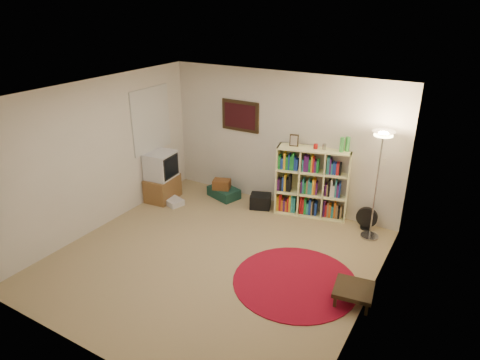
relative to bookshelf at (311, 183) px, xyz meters
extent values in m
cube|color=#9E865D|center=(-0.69, -2.09, -0.62)|extent=(4.50, 4.50, 0.02)
cube|color=white|center=(-0.69, -2.09, 1.90)|extent=(4.50, 4.50, 0.02)
cube|color=beige|center=(-0.69, 0.17, 0.64)|extent=(4.50, 0.02, 2.50)
cube|color=beige|center=(-0.69, -4.35, 0.64)|extent=(4.50, 0.02, 2.50)
cube|color=beige|center=(-2.95, -2.09, 0.64)|extent=(0.02, 4.50, 2.50)
cube|color=beige|center=(1.57, -2.09, 0.64)|extent=(0.02, 4.50, 2.50)
cube|color=black|center=(-1.54, 0.14, 0.99)|extent=(0.78, 0.04, 0.58)
cube|color=#3F0C13|center=(-1.54, 0.12, 0.99)|extent=(0.66, 0.01, 0.46)
cube|color=white|center=(-2.92, -0.79, 0.94)|extent=(0.03, 1.00, 1.20)
cube|color=beige|center=(1.16, 0.14, 0.59)|extent=(0.08, 0.01, 0.12)
cube|color=#FFFCAA|center=(0.02, 0.00, -0.60)|extent=(1.32, 0.65, 0.03)
cube|color=#FFFCAA|center=(0.02, 0.00, 0.64)|extent=(1.32, 0.65, 0.03)
cube|color=#FFFCAA|center=(-0.58, -0.15, 0.02)|extent=(0.11, 0.36, 1.27)
cube|color=#FFFCAA|center=(0.62, 0.14, 0.02)|extent=(0.11, 0.36, 1.27)
cube|color=#FFFCAA|center=(-0.02, 0.16, 0.02)|extent=(1.23, 0.32, 1.27)
cube|color=#FFFCAA|center=(-0.19, -0.05, 0.02)|extent=(0.11, 0.34, 1.21)
cube|color=#FFFCAA|center=(0.22, 0.05, 0.02)|extent=(0.11, 0.34, 1.21)
cube|color=#FFFCAA|center=(0.02, 0.00, -0.19)|extent=(1.26, 0.62, 0.03)
cube|color=#FFFCAA|center=(0.02, 0.00, 0.23)|extent=(1.26, 0.62, 0.03)
cube|color=yellow|center=(-0.54, -0.18, -0.44)|extent=(0.07, 0.15, 0.27)
cube|color=red|center=(-0.50, -0.17, -0.42)|extent=(0.07, 0.15, 0.32)
cube|color=orange|center=(-0.46, -0.16, -0.47)|extent=(0.07, 0.15, 0.22)
cube|color=#501B6D|center=(-0.43, -0.15, -0.47)|extent=(0.07, 0.15, 0.22)
cube|color=orange|center=(-0.39, -0.14, -0.48)|extent=(0.06, 0.15, 0.20)
cube|color=red|center=(-0.36, -0.13, -0.45)|extent=(0.06, 0.15, 0.27)
cube|color=yellow|center=(-0.33, -0.12, -0.42)|extent=(0.07, 0.15, 0.32)
cube|color=teal|center=(-0.29, -0.12, -0.42)|extent=(0.07, 0.15, 0.32)
cube|color=teal|center=(-0.25, -0.11, -0.43)|extent=(0.07, 0.15, 0.30)
cube|color=#501B6D|center=(-0.54, -0.18, -0.07)|extent=(0.07, 0.15, 0.20)
cube|color=black|center=(-0.50, -0.17, -0.06)|extent=(0.07, 0.15, 0.22)
cube|color=#1B39A4|center=(-0.46, -0.16, -0.04)|extent=(0.06, 0.15, 0.26)
cube|color=yellow|center=(-0.43, -0.15, -0.02)|extent=(0.07, 0.15, 0.30)
cube|color=black|center=(-0.39, -0.14, -0.06)|extent=(0.07, 0.15, 0.23)
cube|color=black|center=(-0.34, -0.13, -0.02)|extent=(0.07, 0.15, 0.31)
cube|color=#1B8834|center=(-0.54, -0.18, 0.36)|extent=(0.07, 0.15, 0.25)
cube|color=#1B39A4|center=(-0.50, -0.17, 0.34)|extent=(0.08, 0.15, 0.21)
cube|color=yellow|center=(-0.45, -0.16, 0.39)|extent=(0.07, 0.15, 0.31)
cube|color=#1B8834|center=(-0.41, -0.15, 0.36)|extent=(0.08, 0.15, 0.24)
cube|color=#1B39A4|center=(-0.37, -0.14, 0.38)|extent=(0.06, 0.15, 0.29)
cube|color=#1B8834|center=(-0.35, -0.13, 0.37)|extent=(0.06, 0.15, 0.26)
cube|color=#1B8834|center=(-0.31, -0.12, 0.39)|extent=(0.08, 0.15, 0.31)
cube|color=#1B39A4|center=(-0.28, -0.11, 0.36)|extent=(0.06, 0.15, 0.25)
cube|color=#1B39A4|center=(-0.24, -0.10, 0.34)|extent=(0.07, 0.15, 0.21)
cube|color=red|center=(-0.13, -0.08, -0.43)|extent=(0.07, 0.15, 0.31)
cube|color=red|center=(-0.09, -0.07, -0.44)|extent=(0.07, 0.15, 0.28)
cube|color=#1B8834|center=(-0.05, -0.06, -0.44)|extent=(0.07, 0.15, 0.29)
cube|color=teal|center=(-0.01, -0.05, -0.47)|extent=(0.07, 0.15, 0.22)
cube|color=#1B39A4|center=(0.03, -0.04, -0.44)|extent=(0.07, 0.15, 0.29)
cube|color=#967952|center=(0.06, -0.03, -0.45)|extent=(0.06, 0.15, 0.26)
cube|color=black|center=(0.09, -0.02, -0.44)|extent=(0.07, 0.15, 0.29)
cube|color=#1B39A4|center=(0.13, -0.01, -0.46)|extent=(0.07, 0.15, 0.25)
cube|color=#501B6D|center=(-0.14, -0.08, -0.06)|extent=(0.06, 0.15, 0.22)
cube|color=teal|center=(-0.11, -0.07, -0.04)|extent=(0.06, 0.15, 0.27)
cube|color=#1B8834|center=(-0.07, -0.06, -0.07)|extent=(0.06, 0.15, 0.20)
cube|color=#967952|center=(-0.04, -0.06, -0.05)|extent=(0.06, 0.15, 0.24)
cube|color=teal|center=(-0.01, -0.05, -0.04)|extent=(0.06, 0.15, 0.26)
cube|color=teal|center=(0.02, -0.04, -0.07)|extent=(0.08, 0.15, 0.22)
cube|color=yellow|center=(0.06, -0.03, -0.03)|extent=(0.06, 0.15, 0.29)
cube|color=orange|center=(0.09, -0.02, -0.03)|extent=(0.06, 0.15, 0.28)
cube|color=#501B6D|center=(0.12, -0.02, -0.06)|extent=(0.06, 0.15, 0.23)
cube|color=teal|center=(-0.14, -0.08, 0.34)|extent=(0.06, 0.15, 0.22)
cube|color=#501B6D|center=(-0.11, -0.07, 0.39)|extent=(0.07, 0.15, 0.30)
cube|color=#501B6D|center=(-0.06, -0.06, 0.38)|extent=(0.08, 0.15, 0.29)
cube|color=#1B8834|center=(-0.02, -0.05, 0.35)|extent=(0.07, 0.15, 0.24)
cube|color=yellow|center=(0.01, -0.04, 0.39)|extent=(0.06, 0.15, 0.31)
cube|color=red|center=(0.04, -0.04, 0.37)|extent=(0.06, 0.15, 0.27)
cube|color=#501B6D|center=(0.07, -0.03, 0.34)|extent=(0.07, 0.15, 0.22)
cube|color=#1B8834|center=(0.11, -0.02, 0.35)|extent=(0.07, 0.15, 0.24)
cube|color=#501B6D|center=(0.28, 0.02, -0.43)|extent=(0.07, 0.15, 0.31)
cube|color=red|center=(0.31, 0.03, -0.46)|extent=(0.06, 0.15, 0.24)
cube|color=#967952|center=(0.34, 0.04, -0.44)|extent=(0.06, 0.15, 0.27)
cube|color=orange|center=(0.38, 0.05, -0.46)|extent=(0.07, 0.15, 0.25)
cube|color=teal|center=(0.42, 0.06, -0.47)|extent=(0.07, 0.15, 0.21)
cube|color=orange|center=(0.46, 0.07, -0.43)|extent=(0.07, 0.15, 0.30)
cube|color=#967952|center=(0.49, 0.08, -0.45)|extent=(0.07, 0.15, 0.25)
cube|color=black|center=(0.53, 0.08, -0.48)|extent=(0.07, 0.15, 0.20)
cube|color=#967952|center=(0.56, 0.09, -0.46)|extent=(0.06, 0.15, 0.23)
cube|color=#501B6D|center=(0.27, 0.02, -0.07)|extent=(0.06, 0.15, 0.21)
cube|color=#967952|center=(0.30, 0.03, -0.07)|extent=(0.06, 0.15, 0.21)
cube|color=black|center=(0.33, 0.04, -0.03)|extent=(0.07, 0.15, 0.29)
cube|color=white|center=(0.37, 0.04, -0.02)|extent=(0.07, 0.15, 0.31)
cube|color=white|center=(0.41, 0.05, -0.07)|extent=(0.07, 0.15, 0.21)
cube|color=teal|center=(0.44, 0.06, -0.01)|extent=(0.06, 0.15, 0.33)
cube|color=#501B6D|center=(0.47, 0.07, -0.06)|extent=(0.07, 0.15, 0.23)
cube|color=#1B39A4|center=(0.51, 0.08, -0.04)|extent=(0.06, 0.15, 0.27)
cube|color=teal|center=(0.28, 0.02, 0.39)|extent=(0.08, 0.15, 0.31)
cube|color=#501B6D|center=(0.32, 0.03, 0.38)|extent=(0.06, 0.15, 0.29)
cube|color=teal|center=(0.35, 0.04, 0.34)|extent=(0.06, 0.15, 0.20)
cube|color=#1B39A4|center=(0.37, 0.05, 0.35)|extent=(0.06, 0.15, 0.22)
cube|color=#1B39A4|center=(0.40, 0.05, 0.34)|extent=(0.06, 0.15, 0.21)
cube|color=red|center=(0.44, 0.06, 0.34)|extent=(0.08, 0.15, 0.21)
cube|color=black|center=(0.48, 0.07, 0.34)|extent=(0.07, 0.15, 0.21)
cube|color=black|center=(-0.34, -0.07, 0.76)|extent=(0.15, 0.05, 0.22)
cube|color=#A49688|center=(-0.33, -0.08, 0.76)|extent=(0.12, 0.04, 0.17)
cylinder|color=#B21210|center=(0.04, 0.00, 0.69)|extent=(0.09, 0.09, 0.08)
cylinder|color=#A4A3A7|center=(0.18, 0.04, 0.70)|extent=(0.08, 0.08, 0.10)
cylinder|color=#49BF53|center=(0.47, 0.07, 0.78)|extent=(0.09, 0.09, 0.25)
cylinder|color=#49BF53|center=(0.54, 0.15, 0.78)|extent=(0.09, 0.09, 0.25)
cylinder|color=#A4A3A7|center=(1.18, -0.26, -0.60)|extent=(0.32, 0.32, 0.03)
cylinder|color=#A4A3A7|center=(1.18, -0.26, 0.26)|extent=(0.03, 0.03, 1.69)
cone|color=#A4A3A7|center=(1.18, -0.26, 1.14)|extent=(0.39, 0.39, 0.14)
cylinder|color=#FFD88C|center=(1.18, -0.26, 1.14)|extent=(0.31, 0.31, 0.02)
cylinder|color=black|center=(1.05, -0.01, -0.60)|extent=(0.20, 0.20, 0.03)
cylinder|color=black|center=(1.05, -0.01, -0.51)|extent=(0.04, 0.04, 0.15)
cylinder|color=black|center=(1.05, -0.04, -0.38)|extent=(0.36, 0.10, 0.35)
cube|color=brown|center=(-2.71, -0.86, -0.38)|extent=(0.52, 0.70, 0.46)
cube|color=silver|center=(-2.71, -0.86, 0.10)|extent=(0.51, 0.59, 0.50)
cube|color=black|center=(-2.48, -0.83, 0.10)|extent=(0.06, 0.48, 0.42)
cube|color=black|center=(-2.47, -0.83, 0.10)|extent=(0.05, 0.42, 0.37)
cube|color=silver|center=(-2.37, -0.96, -0.56)|extent=(0.40, 0.36, 0.11)
cube|color=#12332A|center=(-1.73, -0.18, -0.52)|extent=(0.69, 0.55, 0.19)
cube|color=brown|center=(-1.74, -0.23, -0.33)|extent=(0.39, 0.33, 0.19)
cube|color=black|center=(-0.89, -0.22, -0.48)|extent=(0.46, 0.42, 0.26)
cylinder|color=white|center=(-0.52, -0.12, -0.49)|extent=(0.15, 0.15, 0.25)
cylinder|color=maroon|center=(0.61, -2.01, -0.61)|extent=(1.74, 1.74, 0.02)
cube|color=black|center=(1.42, -2.02, -0.42)|extent=(0.56, 0.56, 0.06)
cube|color=black|center=(1.26, -2.24, -0.53)|extent=(0.04, 0.04, 0.18)
cube|color=black|center=(1.64, -2.18, -0.53)|extent=(0.04, 0.04, 0.18)
cube|color=black|center=(1.20, -1.85, -0.53)|extent=(0.04, 0.04, 0.18)
cube|color=black|center=(1.58, -1.79, -0.53)|extent=(0.04, 0.04, 0.18)
camera|label=1|loc=(2.43, -6.63, 3.05)|focal=32.00mm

